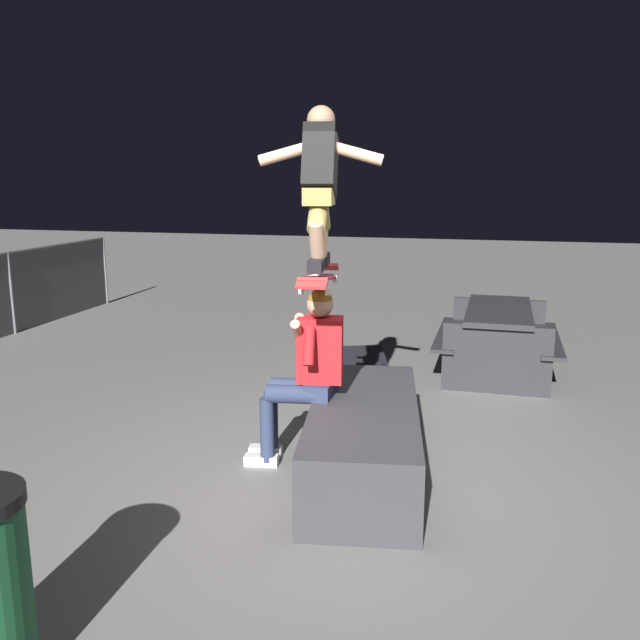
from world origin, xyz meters
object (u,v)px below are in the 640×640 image
object	(u,v)px
skateboard	(319,278)
kicker_ramp	(349,380)
skater_airborne	(320,179)
ledge_box_main	(364,439)
person_sitting_on_ledge	(306,367)
picnic_table_back	(498,330)

from	to	relation	value
skateboard	kicker_ramp	size ratio (longest dim) A/B	0.71
skateboard	skater_airborne	xyz separation A→B (m)	(0.06, 0.01, 0.69)
ledge_box_main	skateboard	world-z (taller)	skateboard
skateboard	kicker_ramp	world-z (taller)	skateboard
person_sitting_on_ledge	skateboard	xyz separation A→B (m)	(-0.16, -0.15, 0.71)
person_sitting_on_ledge	picnic_table_back	size ratio (longest dim) A/B	0.80
skateboard	kicker_ramp	xyz separation A→B (m)	(2.15, 0.22, -1.43)
skater_airborne	kicker_ramp	bearing A→B (deg)	5.80
ledge_box_main	kicker_ramp	xyz separation A→B (m)	(2.07, 0.54, -0.21)
ledge_box_main	picnic_table_back	world-z (taller)	picnic_table_back
skater_airborne	picnic_table_back	size ratio (longest dim) A/B	0.65
kicker_ramp	picnic_table_back	bearing A→B (deg)	-58.92
skateboard	picnic_table_back	world-z (taller)	skateboard
skater_airborne	person_sitting_on_ledge	bearing A→B (deg)	52.63
person_sitting_on_ledge	picnic_table_back	bearing A→B (deg)	-26.46
person_sitting_on_ledge	kicker_ramp	world-z (taller)	person_sitting_on_ledge
ledge_box_main	person_sitting_on_ledge	world-z (taller)	person_sitting_on_ledge
picnic_table_back	kicker_ramp	bearing A→B (deg)	121.08
ledge_box_main	skateboard	bearing A→B (deg)	104.83
ledge_box_main	skater_airborne	bearing A→B (deg)	95.10
person_sitting_on_ledge	skater_airborne	xyz separation A→B (m)	(-0.11, -0.14, 1.40)
ledge_box_main	skateboard	xyz separation A→B (m)	(-0.09, 0.32, 1.22)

